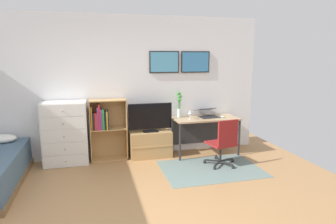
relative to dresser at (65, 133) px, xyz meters
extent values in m
plane|color=#A87A4C|center=(0.76, -2.15, -0.57)|extent=(7.20, 7.20, 0.00)
cube|color=white|center=(0.76, 0.28, 0.78)|extent=(6.12, 0.06, 2.70)
cube|color=black|center=(1.89, 0.23, 1.25)|extent=(0.59, 0.02, 0.42)
cube|color=#4C93B7|center=(1.89, 0.22, 1.25)|extent=(0.55, 0.01, 0.38)
cube|color=black|center=(2.53, 0.23, 1.25)|extent=(0.59, 0.02, 0.42)
cube|color=teal|center=(2.53, 0.22, 1.25)|extent=(0.55, 0.01, 0.38)
cube|color=slate|center=(2.45, -0.89, -0.57)|extent=(1.70, 1.20, 0.01)
ellipsoid|color=white|center=(-1.00, -0.05, -0.01)|extent=(0.44, 0.28, 0.14)
cube|color=white|center=(0.00, 0.01, 0.00)|extent=(0.77, 0.42, 1.14)
cube|color=silver|center=(0.00, -0.21, -0.45)|extent=(0.73, 0.01, 0.21)
sphere|color=#A59E8C|center=(0.00, -0.23, -0.45)|extent=(0.03, 0.03, 0.03)
cube|color=silver|center=(0.00, -0.21, -0.23)|extent=(0.73, 0.01, 0.21)
sphere|color=#A59E8C|center=(0.00, -0.23, -0.23)|extent=(0.03, 0.03, 0.03)
cube|color=silver|center=(0.00, -0.21, 0.00)|extent=(0.73, 0.01, 0.21)
sphere|color=#A59E8C|center=(0.00, -0.23, 0.00)|extent=(0.03, 0.03, 0.03)
cube|color=silver|center=(0.00, -0.21, 0.23)|extent=(0.73, 0.01, 0.21)
sphere|color=#A59E8C|center=(0.00, -0.23, 0.23)|extent=(0.03, 0.03, 0.03)
cube|color=silver|center=(0.00, -0.21, 0.45)|extent=(0.73, 0.01, 0.21)
sphere|color=#A59E8C|center=(0.00, -0.23, 0.45)|extent=(0.03, 0.03, 0.03)
cube|color=tan|center=(0.44, 0.07, 0.00)|extent=(0.02, 0.30, 1.14)
cube|color=tan|center=(1.10, 0.07, 0.00)|extent=(0.02, 0.30, 1.14)
cube|color=tan|center=(0.77, 0.07, -0.56)|extent=(0.68, 0.30, 0.02)
cube|color=tan|center=(0.77, 0.07, 0.02)|extent=(0.64, 0.30, 0.02)
cube|color=tan|center=(0.77, 0.07, 0.56)|extent=(0.64, 0.30, 0.02)
cube|color=tan|center=(0.77, 0.21, 0.00)|extent=(0.68, 0.01, 1.14)
cube|color=orange|center=(0.47, 0.01, 0.25)|extent=(0.02, 0.17, 0.43)
cube|color=black|center=(0.50, 0.02, 0.19)|extent=(0.03, 0.19, 0.32)
cube|color=red|center=(0.54, 0.04, 0.19)|extent=(0.04, 0.22, 0.31)
cube|color=#8C388C|center=(0.58, 0.03, 0.24)|extent=(0.03, 0.21, 0.42)
cube|color=red|center=(0.61, 0.04, 0.27)|extent=(0.02, 0.23, 0.47)
cube|color=#8C388C|center=(0.64, 0.03, 0.22)|extent=(0.03, 0.21, 0.38)
cube|color=#2D8C4C|center=(0.67, 0.02, 0.22)|extent=(0.04, 0.18, 0.37)
cube|color=black|center=(0.71, 0.04, 0.20)|extent=(0.02, 0.24, 0.34)
cube|color=gold|center=(0.74, 0.02, 0.20)|extent=(0.02, 0.19, 0.33)
cube|color=black|center=(0.77, 0.01, 0.21)|extent=(0.02, 0.17, 0.36)
cube|color=tan|center=(1.55, 0.02, -0.32)|extent=(0.80, 0.40, 0.50)
cube|color=tan|center=(1.55, -0.19, -0.32)|extent=(0.80, 0.01, 0.02)
cube|color=black|center=(1.55, 0.00, -0.06)|extent=(0.28, 0.16, 0.02)
cube|color=black|center=(1.55, 0.00, -0.02)|extent=(0.06, 0.04, 0.05)
cube|color=black|center=(1.55, 0.00, 0.24)|extent=(0.84, 0.02, 0.50)
cube|color=black|center=(1.55, -0.02, 0.24)|extent=(0.81, 0.01, 0.47)
cube|color=tan|center=(2.65, -0.09, 0.15)|extent=(1.27, 0.60, 0.03)
cube|color=#2D2D30|center=(2.04, -0.36, -0.22)|extent=(0.03, 0.03, 0.71)
cube|color=#2D2D30|center=(3.25, -0.36, -0.22)|extent=(0.03, 0.03, 0.71)
cube|color=#2D2D30|center=(2.04, 0.19, -0.22)|extent=(0.03, 0.03, 0.71)
cube|color=#2D2D30|center=(3.25, 0.19, -0.22)|extent=(0.03, 0.03, 0.71)
cube|color=#2D2D30|center=(2.65, 0.21, -0.18)|extent=(1.21, 0.02, 0.50)
cylinder|color=#232326|center=(2.97, -0.68, -0.55)|extent=(0.05, 0.05, 0.05)
cube|color=#232326|center=(2.83, -0.71, -0.51)|extent=(0.28, 0.08, 0.02)
cylinder|color=#232326|center=(2.73, -0.46, -0.55)|extent=(0.05, 0.05, 0.05)
cube|color=#232326|center=(2.71, -0.59, -0.51)|extent=(0.07, 0.28, 0.02)
cylinder|color=#232326|center=(2.44, -0.61, -0.55)|extent=(0.05, 0.05, 0.05)
cube|color=#232326|center=(2.57, -0.67, -0.51)|extent=(0.27, 0.15, 0.02)
cylinder|color=#232326|center=(2.50, -0.94, -0.55)|extent=(0.05, 0.05, 0.05)
cube|color=#232326|center=(2.59, -0.83, -0.51)|extent=(0.22, 0.22, 0.02)
cylinder|color=#232326|center=(2.82, -0.98, -0.55)|extent=(0.05, 0.05, 0.05)
cube|color=#232326|center=(2.76, -0.86, -0.51)|extent=(0.16, 0.26, 0.02)
cylinder|color=#232326|center=(2.69, -0.73, -0.34)|extent=(0.04, 0.04, 0.30)
cube|color=maroon|center=(2.69, -0.73, -0.18)|extent=(0.51, 0.51, 0.03)
cube|color=maroon|center=(2.73, -0.93, 0.06)|extent=(0.40, 0.11, 0.45)
cube|color=#333338|center=(2.73, -0.06, 0.17)|extent=(0.41, 0.31, 0.01)
cube|color=black|center=(2.73, -0.07, 0.18)|extent=(0.39, 0.28, 0.00)
cube|color=#333338|center=(2.71, 0.10, 0.30)|extent=(0.41, 0.29, 0.07)
cube|color=#234C5B|center=(2.71, 0.09, 0.30)|extent=(0.39, 0.26, 0.06)
ellipsoid|color=silver|center=(2.99, -0.13, 0.18)|extent=(0.06, 0.10, 0.03)
cylinder|color=silver|center=(2.17, 0.12, 0.25)|extent=(0.09, 0.09, 0.16)
cylinder|color=#3D8438|center=(2.18, 0.12, 0.40)|extent=(0.01, 0.01, 0.36)
sphere|color=#308B2C|center=(2.18, 0.12, 0.58)|extent=(0.07, 0.07, 0.07)
cylinder|color=#3D8438|center=(2.16, 0.14, 0.42)|extent=(0.01, 0.01, 0.42)
sphere|color=#308B2C|center=(2.16, 0.14, 0.63)|extent=(0.07, 0.07, 0.07)
cylinder|color=#3D8438|center=(2.16, 0.11, 0.36)|extent=(0.01, 0.01, 0.29)
sphere|color=#308B2C|center=(2.16, 0.11, 0.51)|extent=(0.07, 0.07, 0.07)
cylinder|color=silver|center=(2.30, -0.15, 0.17)|extent=(0.06, 0.06, 0.01)
cylinder|color=silver|center=(2.30, -0.15, 0.22)|extent=(0.01, 0.01, 0.10)
cone|color=silver|center=(2.30, -0.15, 0.31)|extent=(0.07, 0.07, 0.07)
camera|label=1|loc=(0.53, -5.35, 1.34)|focal=31.14mm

